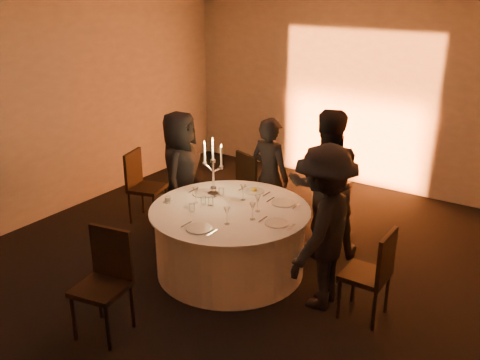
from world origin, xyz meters
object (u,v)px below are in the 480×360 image
Objects in this scene: chair_left at (141,182)px; coffee_cup at (168,200)px; banquet_table at (230,240)px; chair_back_left at (253,182)px; guest_back_left at (270,176)px; chair_front at (106,276)px; chair_back_right at (329,207)px; guest_left at (181,174)px; candelabra at (213,175)px; chair_right at (374,270)px; guest_right at (324,228)px; guest_back_right at (325,184)px.

chair_left is 8.97× the size of coffee_cup.
chair_back_left reaches higher than banquet_table.
coffee_cup is at bearing 76.18° from guest_back_left.
guest_back_left is at bearing 75.91° from chair_front.
banquet_table is 1.43m from chair_back_right.
guest_left is 0.76m from candelabra.
chair_right is 2.16m from candelabra.
chair_back_right is at bearing -159.56° from guest_back_left.
chair_back_left is 2.87m from chair_front.
coffee_cup is at bearing -122.40° from candelabra.
guest_right reaches higher than chair_front.
guest_back_right is 1.85m from coffee_cup.
banquet_table is 0.78m from candelabra.
chair_right is at bearing 106.54° from chair_back_right.
candelabra is at bearing 82.61° from guest_back_left.
chair_left is 1.34m from coffee_cup.
chair_left is 1.00× the size of chair_back_left.
chair_back_left is 1.39× the size of candelabra.
banquet_table is 2.10× the size of chair_back_right.
guest_back_left is (1.66, 0.66, 0.22)m from chair_left.
chair_left is 0.63× the size of guest_back_left.
chair_left is 0.55× the size of guest_back_right.
chair_left is 1.40× the size of candelabra.
chair_back_left is at bearing 97.20° from candelabra.
guest_back_left is 0.86× the size of guest_back_right.
chair_back_right is at bearing 49.40° from coffee_cup.
candelabra reaches higher than coffee_cup.
chair_left is at bearing 115.82° from chair_front.
chair_front is 2.69m from guest_back_left.
coffee_cup is (-0.16, -1.55, 0.24)m from chair_back_left.
chair_front is at bearing -159.31° from chair_left.
banquet_table is 2.55× the size of candelabra.
guest_right reaches higher than chair_left.
chair_back_left is 1.57m from coffee_cup.
guest_right reaches higher than chair_back_right.
chair_right is at bearing 27.24° from chair_front.
chair_left reaches higher than banquet_table.
chair_back_left is 0.58× the size of guest_right.
chair_left is 2.56m from chair_back_right.
chair_right is at bearing -122.08° from guest_left.
chair_back_left is at bearing -24.13° from chair_back_right.
chair_right is 0.61× the size of guest_back_left.
banquet_table is 1.42m from chair_back_left.
banquet_table is at bearing 105.90° from guest_back_left.
chair_back_left is (-0.54, 1.31, 0.17)m from banquet_table.
candelabra is at bearing 57.60° from coffee_cup.
guest_back_right is at bearing 57.75° from chair_front.
coffee_cup is at bearing 6.18° from guest_back_right.
chair_right is 1.36× the size of candelabra.
guest_back_left reaches higher than chair_back_right.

